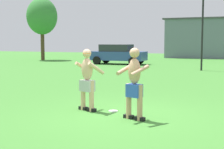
{
  "coord_description": "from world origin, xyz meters",
  "views": [
    {
      "loc": [
        2.66,
        -7.53,
        1.87
      ],
      "look_at": [
        -0.4,
        0.21,
        1.01
      ],
      "focal_mm": 52.5,
      "sensor_mm": 36.0,
      "label": 1
    }
  ],
  "objects": [
    {
      "name": "ground_plane",
      "position": [
        0.0,
        0.0,
        0.0
      ],
      "size": [
        80.0,
        80.0,
        0.0
      ],
      "primitive_type": "plane",
      "color": "#428433"
    },
    {
      "name": "tree_right_field",
      "position": [
        -15.35,
        19.61,
        4.18
      ],
      "size": [
        2.94,
        2.94,
        5.96
      ],
      "color": "#4C3823",
      "rests_on": "ground_plane"
    },
    {
      "name": "frisbee",
      "position": [
        -0.46,
        0.42,
        0.01
      ],
      "size": [
        0.24,
        0.24,
        0.03
      ],
      "primitive_type": "cylinder",
      "color": "white",
      "rests_on": "ground_plane"
    },
    {
      "name": "car_blue_mid_lot",
      "position": [
        -6.55,
        17.01,
        0.82
      ],
      "size": [
        4.33,
        2.09,
        1.58
      ],
      "color": "#2D478C",
      "rests_on": "ground_plane"
    },
    {
      "name": "player_with_cap",
      "position": [
        -1.14,
        0.27,
        0.91
      ],
      "size": [
        0.76,
        0.67,
        1.67
      ],
      "color": "black",
      "rests_on": "ground_plane"
    },
    {
      "name": "lamp_post",
      "position": [
        0.33,
        13.68,
        3.68
      ],
      "size": [
        0.6,
        0.24,
        6.04
      ],
      "color": "black",
      "rests_on": "ground_plane"
    },
    {
      "name": "player_in_blue",
      "position": [
        0.33,
        -0.22,
        0.9
      ],
      "size": [
        0.7,
        0.72,
        1.71
      ],
      "color": "black",
      "rests_on": "ground_plane"
    }
  ]
}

